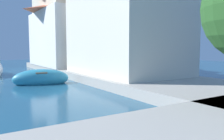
% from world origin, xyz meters
% --- Properties ---
extents(moored_boat_5, '(3.55, 1.92, 1.19)m').
position_xyz_m(moored_boat_5, '(7.79, 7.54, 0.33)').
color(moored_boat_5, teal).
rests_on(moored_boat_5, ground).
extents(waterfront_building_main, '(5.42, 8.54, 8.03)m').
position_xyz_m(waterfront_building_main, '(13.00, 6.03, 4.57)').
color(waterfront_building_main, silver).
rests_on(waterfront_building_main, quay_promenade).
extents(waterfront_building_annex, '(6.48, 9.48, 6.34)m').
position_xyz_m(waterfront_building_annex, '(13.00, 15.53, 3.73)').
color(waterfront_building_annex, white).
rests_on(waterfront_building_annex, quay_promenade).
extents(waterfront_building_far, '(5.58, 8.43, 7.99)m').
position_xyz_m(waterfront_building_far, '(13.00, 16.02, 4.55)').
color(waterfront_building_far, beige).
rests_on(waterfront_building_far, quay_promenade).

